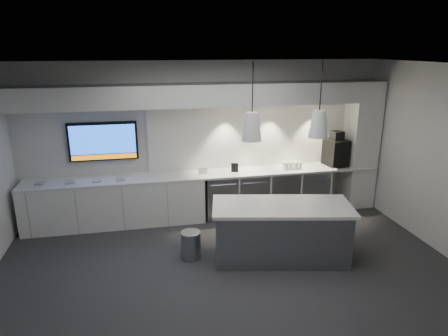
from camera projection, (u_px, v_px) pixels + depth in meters
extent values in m
plane|color=#2E2E30|center=(232.00, 275.00, 5.90)|extent=(7.00, 7.00, 0.00)
plane|color=black|center=(233.00, 66.00, 5.02)|extent=(7.00, 7.00, 0.00)
plane|color=silver|center=(204.00, 139.00, 7.81)|extent=(7.00, 0.00, 7.00)
plane|color=silver|center=(303.00, 279.00, 3.12)|extent=(7.00, 0.00, 7.00)
cube|color=white|center=(207.00, 174.00, 7.68)|extent=(6.80, 0.65, 0.04)
cube|color=white|center=(116.00, 203.00, 7.48)|extent=(3.30, 0.63, 0.86)
cube|color=gray|center=(220.00, 195.00, 7.86)|extent=(0.60, 0.61, 0.85)
cube|color=gray|center=(251.00, 193.00, 7.98)|extent=(0.60, 0.61, 0.85)
cube|color=gray|center=(281.00, 191.00, 8.10)|extent=(0.60, 0.61, 0.85)
cube|color=gray|center=(310.00, 189.00, 8.23)|extent=(0.60, 0.61, 0.85)
cube|color=white|center=(263.00, 134.00, 8.00)|extent=(4.60, 0.03, 1.30)
cube|color=white|center=(206.00, 95.00, 7.26)|extent=(6.90, 0.60, 0.40)
cube|color=white|center=(360.00, 145.00, 8.20)|extent=(0.55, 0.55, 2.60)
cube|color=black|center=(103.00, 141.00, 7.38)|extent=(1.25, 0.06, 0.72)
cube|color=blue|center=(103.00, 140.00, 7.33)|extent=(1.17, 0.00, 0.54)
cube|color=#C5670B|center=(104.00, 157.00, 7.43)|extent=(1.17, 0.00, 0.09)
cube|color=gray|center=(281.00, 233.00, 6.27)|extent=(2.15, 1.19, 0.85)
cube|color=white|center=(282.00, 207.00, 6.14)|extent=(2.27, 1.31, 0.05)
cylinder|color=gray|center=(191.00, 245.00, 6.34)|extent=(0.40, 0.40, 0.44)
cube|color=black|center=(336.00, 152.00, 8.14)|extent=(0.45, 0.49, 0.53)
cube|color=black|center=(337.00, 136.00, 8.03)|extent=(0.24, 0.24, 0.17)
cube|color=gray|center=(340.00, 168.00, 7.99)|extent=(0.32, 0.24, 0.03)
cube|color=black|center=(235.00, 168.00, 7.73)|extent=(0.14, 0.06, 0.18)
cube|color=white|center=(203.00, 171.00, 7.60)|extent=(0.18, 0.07, 0.14)
cube|color=#9C9C9C|center=(40.00, 183.00, 7.07)|extent=(0.18, 0.18, 0.02)
cube|color=#9C9C9C|center=(70.00, 182.00, 7.14)|extent=(0.19, 0.19, 0.02)
cube|color=#9C9C9C|center=(97.00, 181.00, 7.21)|extent=(0.17, 0.17, 0.02)
cube|color=#9C9C9C|center=(120.00, 179.00, 7.29)|extent=(0.19, 0.19, 0.02)
cone|color=white|center=(252.00, 127.00, 5.67)|extent=(0.28, 0.28, 0.41)
cylinder|color=black|center=(253.00, 87.00, 5.51)|extent=(0.02, 0.02, 0.70)
cone|color=white|center=(319.00, 124.00, 5.87)|extent=(0.28, 0.28, 0.41)
cylinder|color=black|center=(321.00, 86.00, 5.70)|extent=(0.02, 0.02, 0.70)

